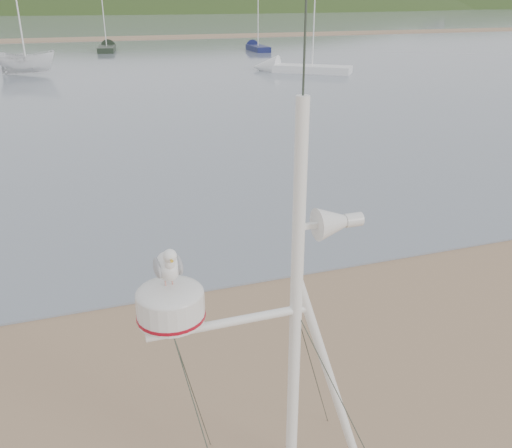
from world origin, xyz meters
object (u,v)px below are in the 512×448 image
object	(u,v)px
boat_white	(23,43)
sailboat_dark_mid	(108,47)
sailboat_white_near	(286,68)
sailboat_blue_far	(254,47)
mast_rig	(288,424)

from	to	relation	value
boat_white	sailboat_dark_mid	size ratio (longest dim) A/B	0.67
boat_white	sailboat_white_near	size ratio (longest dim) A/B	0.59
boat_white	sailboat_blue_far	size ratio (longest dim) A/B	0.73
boat_white	sailboat_blue_far	xyz separation A→B (m)	(20.97, 12.58, -1.84)
boat_white	sailboat_blue_far	world-z (taller)	sailboat_blue_far
boat_white	sailboat_dark_mid	distance (m)	18.37
sailboat_white_near	sailboat_dark_mid	distance (m)	23.93
mast_rig	sailboat_white_near	distance (m)	36.36
mast_rig	sailboat_dark_mid	world-z (taller)	sailboat_dark_mid
mast_rig	sailboat_white_near	xyz separation A→B (m)	(13.55, 33.72, -1.00)
mast_rig	sailboat_dark_mid	xyz separation A→B (m)	(2.83, 55.12, -1.00)
mast_rig	boat_white	world-z (taller)	mast_rig
sailboat_blue_far	boat_white	bearing A→B (deg)	-149.04
sailboat_blue_far	sailboat_dark_mid	distance (m)	14.76
sailboat_blue_far	mast_rig	bearing A→B (deg)	-108.44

